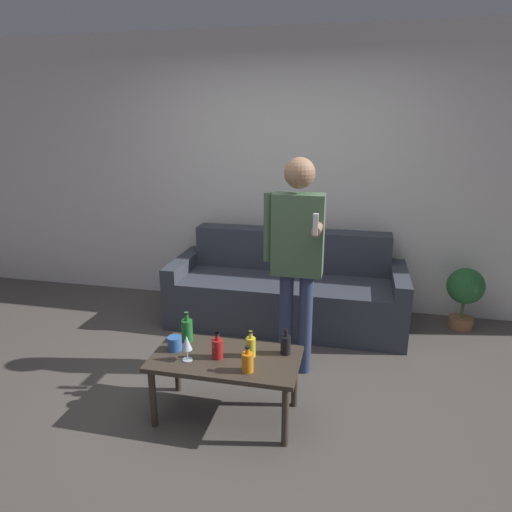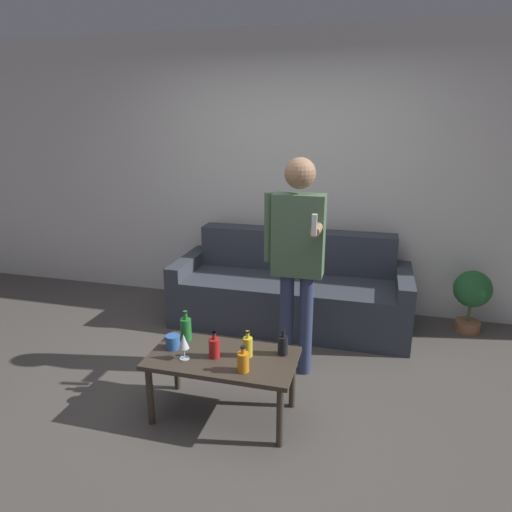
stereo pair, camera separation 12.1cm
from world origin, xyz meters
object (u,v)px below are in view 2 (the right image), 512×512
(coffee_table, at_px, (223,364))
(bottle_orange, at_px, (243,361))
(person_standing_front, at_px, (297,249))
(couch, at_px, (291,291))

(coffee_table, bearing_deg, bottle_orange, -37.67)
(coffee_table, height_order, person_standing_front, person_standing_front)
(bottle_orange, height_order, person_standing_front, person_standing_front)
(couch, bearing_deg, person_standing_front, -77.43)
(couch, bearing_deg, bottle_orange, -89.28)
(couch, distance_m, person_standing_front, 1.13)
(bottle_orange, xyz_separation_m, person_standing_front, (0.18, 0.80, 0.49))
(coffee_table, distance_m, person_standing_front, 0.97)
(coffee_table, bearing_deg, person_standing_front, 61.87)
(bottle_orange, bearing_deg, person_standing_front, 77.58)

